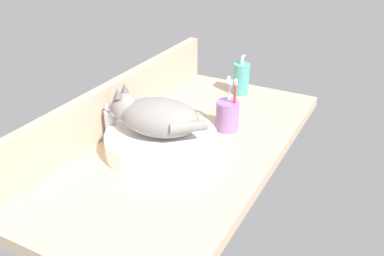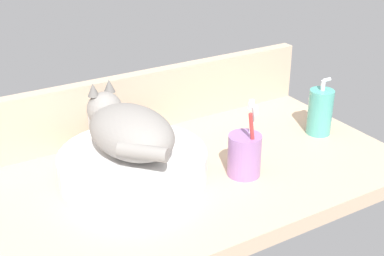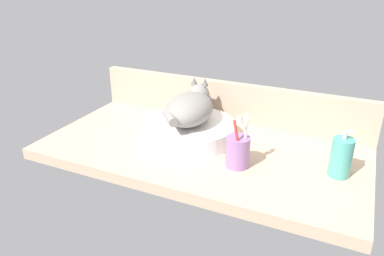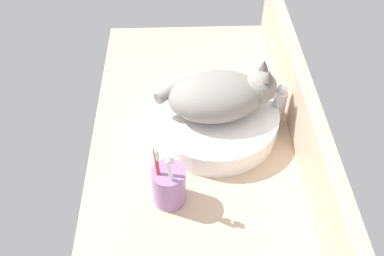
{
  "view_description": "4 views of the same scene",
  "coord_description": "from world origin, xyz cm",
  "px_view_note": "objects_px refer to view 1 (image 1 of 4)",
  "views": [
    {
      "loc": [
        -105.39,
        -58.52,
        70.39
      ],
      "look_at": [
        -0.59,
        -2.91,
        7.11
      ],
      "focal_mm": 40.0,
      "sensor_mm": 36.0,
      "label": 1
    },
    {
      "loc": [
        -51.57,
        -97.07,
        65.76
      ],
      "look_at": [
        6.88,
        0.81,
        11.12
      ],
      "focal_mm": 50.0,
      "sensor_mm": 36.0,
      "label": 2
    },
    {
      "loc": [
        48.54,
        -112.48,
        62.33
      ],
      "look_at": [
        -1.77,
        -4.47,
        8.98
      ],
      "focal_mm": 35.0,
      "sensor_mm": 36.0,
      "label": 3
    },
    {
      "loc": [
        76.0,
        -4.41,
        86.8
      ],
      "look_at": [
        -0.49,
        -1.74,
        7.04
      ],
      "focal_mm": 40.0,
      "sensor_mm": 36.0,
      "label": 4
    }
  ],
  "objects_px": {
    "sink_basin": "(161,142)",
    "cat": "(156,116)",
    "soap_dispenser": "(241,79)",
    "toothbrush_cup": "(228,115)",
    "faucet": "(113,122)"
  },
  "relations": [
    {
      "from": "toothbrush_cup",
      "to": "cat",
      "type": "bearing_deg",
      "value": 149.89
    },
    {
      "from": "sink_basin",
      "to": "toothbrush_cup",
      "type": "distance_m",
      "value": 0.27
    },
    {
      "from": "sink_basin",
      "to": "cat",
      "type": "xyz_separation_m",
      "value": [
        -0.0,
        0.01,
        0.09
      ]
    },
    {
      "from": "toothbrush_cup",
      "to": "faucet",
      "type": "bearing_deg",
      "value": 130.97
    },
    {
      "from": "soap_dispenser",
      "to": "faucet",
      "type": "bearing_deg",
      "value": 159.04
    },
    {
      "from": "soap_dispenser",
      "to": "sink_basin",
      "type": "bearing_deg",
      "value": 174.98
    },
    {
      "from": "faucet",
      "to": "toothbrush_cup",
      "type": "height_order",
      "value": "toothbrush_cup"
    },
    {
      "from": "faucet",
      "to": "soap_dispenser",
      "type": "relative_size",
      "value": 0.85
    },
    {
      "from": "sink_basin",
      "to": "cat",
      "type": "relative_size",
      "value": 1.08
    },
    {
      "from": "soap_dispenser",
      "to": "toothbrush_cup",
      "type": "relative_size",
      "value": 0.86
    },
    {
      "from": "cat",
      "to": "soap_dispenser",
      "type": "bearing_deg",
      "value": -6.39
    },
    {
      "from": "faucet",
      "to": "soap_dispenser",
      "type": "bearing_deg",
      "value": -20.96
    },
    {
      "from": "soap_dispenser",
      "to": "toothbrush_cup",
      "type": "distance_m",
      "value": 0.32
    },
    {
      "from": "soap_dispenser",
      "to": "toothbrush_cup",
      "type": "bearing_deg",
      "value": -166.24
    },
    {
      "from": "cat",
      "to": "toothbrush_cup",
      "type": "bearing_deg",
      "value": -30.11
    }
  ]
}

